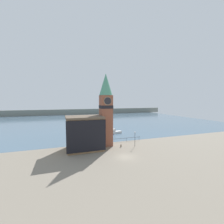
# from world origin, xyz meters

# --- Properties ---
(ground_plane) EXTENTS (160.00, 160.00, 0.00)m
(ground_plane) POSITION_xyz_m (0.00, 0.00, 0.00)
(ground_plane) COLOR gray
(water) EXTENTS (160.00, 120.00, 0.00)m
(water) POSITION_xyz_m (0.00, 72.59, -0.00)
(water) COLOR slate
(water) RESTS_ON ground_plane
(far_shoreline) EXTENTS (180.00, 3.00, 5.00)m
(far_shoreline) POSITION_xyz_m (0.00, 112.59, 2.50)
(far_shoreline) COLOR gray
(far_shoreline) RESTS_ON water
(pier_railing) EXTENTS (9.88, 0.08, 1.09)m
(pier_railing) POSITION_xyz_m (5.96, 12.34, 0.95)
(pier_railing) COLOR #232328
(pier_railing) RESTS_ON ground_plane
(clock_tower) EXTENTS (3.79, 3.79, 20.94)m
(clock_tower) POSITION_xyz_m (-1.62, 10.20, 11.14)
(clock_tower) COLOR brown
(clock_tower) RESTS_ON ground_plane
(pier_building) EXTENTS (9.76, 7.58, 9.05)m
(pier_building) POSITION_xyz_m (-8.14, 8.61, 4.54)
(pier_building) COLOR #9E754C
(pier_building) RESTS_ON ground_plane
(boat_near) EXTENTS (6.45, 2.90, 1.88)m
(boat_near) POSITION_xyz_m (5.79, 24.11, 0.68)
(boat_near) COLOR silver
(boat_near) RESTS_ON water
(mooring_bollard_near) EXTENTS (0.33, 0.33, 0.77)m
(mooring_bollard_near) POSITION_xyz_m (1.94, 7.27, 0.42)
(mooring_bollard_near) COLOR brown
(mooring_bollard_near) RESTS_ON ground_plane
(lamp_post) EXTENTS (0.32, 0.32, 4.36)m
(lamp_post) POSITION_xyz_m (5.85, 6.30, 3.00)
(lamp_post) COLOR black
(lamp_post) RESTS_ON ground_plane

